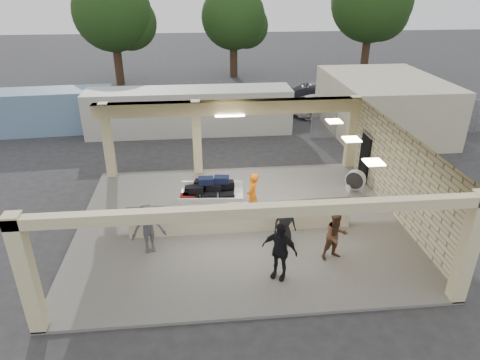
{
  "coord_description": "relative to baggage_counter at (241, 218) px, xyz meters",
  "views": [
    {
      "loc": [
        -1.36,
        -13.83,
        8.54
      ],
      "look_at": [
        0.11,
        1.0,
        1.38
      ],
      "focal_mm": 32.0,
      "sensor_mm": 36.0,
      "label": 1
    }
  ],
  "objects": [
    {
      "name": "container_white",
      "position": [
        -1.9,
        11.33,
        0.71
      ],
      "size": [
        11.93,
        2.41,
        2.58
      ],
      "primitive_type": "cube",
      "rotation": [
        0.0,
        0.0,
        0.0
      ],
      "color": "beige",
      "rests_on": "ground"
    },
    {
      "name": "fence",
      "position": [
        11.0,
        9.5,
        0.47
      ],
      "size": [
        12.06,
        0.06,
        2.03
      ],
      "color": "gray",
      "rests_on": "ground"
    },
    {
      "name": "tree_right",
      "position": [
        14.32,
        25.66,
        5.63
      ],
      "size": [
        7.2,
        7.0,
        10.0
      ],
      "color": "#382619",
      "rests_on": "ground"
    },
    {
      "name": "baggage_counter",
      "position": [
        0.0,
        0.0,
        0.0
      ],
      "size": [
        8.2,
        0.58,
        0.98
      ],
      "color": "beige",
      "rests_on": "pavilion"
    },
    {
      "name": "passenger_b",
      "position": [
        0.88,
        -2.83,
        0.48
      ],
      "size": [
        1.18,
        0.94,
        1.93
      ],
      "primitive_type": "imported",
      "rotation": [
        0.0,
        0.0,
        -0.55
      ],
      "color": "black",
      "rests_on": "pavilion"
    },
    {
      "name": "tree_left",
      "position": [
        -7.68,
        24.66,
        5.0
      ],
      "size": [
        6.6,
        6.3,
        9.0
      ],
      "color": "#382619",
      "rests_on": "ground"
    },
    {
      "name": "passenger_c",
      "position": [
        -3.18,
        -1.1,
        0.4
      ],
      "size": [
        1.2,
        0.61,
        1.77
      ],
      "primitive_type": "imported",
      "rotation": [
        0.0,
        0.0,
        0.19
      ],
      "color": "#48484D",
      "rests_on": "pavilion"
    },
    {
      "name": "tree_mid",
      "position": [
        2.32,
        26.66,
        4.38
      ],
      "size": [
        6.0,
        5.6,
        8.0
      ],
      "color": "#382619",
      "rests_on": "ground"
    },
    {
      "name": "car_white_a",
      "position": [
        6.83,
        14.28,
        0.06
      ],
      "size": [
        4.97,
        3.62,
        1.29
      ],
      "primitive_type": "imported",
      "rotation": [
        0.0,
        0.0,
        1.94
      ],
      "color": "white",
      "rests_on": "ground"
    },
    {
      "name": "passenger_a",
      "position": [
        2.87,
        -2.06,
        0.35
      ],
      "size": [
        0.87,
        0.52,
        1.67
      ],
      "primitive_type": "imported",
      "rotation": [
        0.0,
        0.0,
        0.21
      ],
      "color": "brown",
      "rests_on": "pavilion"
    },
    {
      "name": "luggage_cart",
      "position": [
        -1.07,
        1.49,
        0.28
      ],
      "size": [
        2.58,
        1.73,
        1.43
      ],
      "rotation": [
        0.0,
        0.0,
        -0.09
      ],
      "color": "silver",
      "rests_on": "pavilion"
    },
    {
      "name": "passenger_d",
      "position": [
        1.4,
        -1.03,
        0.31
      ],
      "size": [
        0.81,
        0.41,
        1.59
      ],
      "primitive_type": "imported",
      "rotation": [
        0.0,
        0.0,
        0.12
      ],
      "color": "black",
      "rests_on": "pavilion"
    },
    {
      "name": "drum_fan",
      "position": [
        5.21,
        2.62,
        0.01
      ],
      "size": [
        0.84,
        0.73,
        0.94
      ],
      "rotation": [
        0.0,
        0.0,
        -0.65
      ],
      "color": "silver",
      "rests_on": "pavilion"
    },
    {
      "name": "ground",
      "position": [
        0.0,
        0.5,
        -0.59
      ],
      "size": [
        120.0,
        120.0,
        0.0
      ],
      "primitive_type": "plane",
      "color": "#28282B",
      "rests_on": "ground"
    },
    {
      "name": "pavilion",
      "position": [
        0.21,
        1.16,
        0.76
      ],
      "size": [
        12.01,
        10.0,
        3.55
      ],
      "color": "slate",
      "rests_on": "ground"
    },
    {
      "name": "container_blue",
      "position": [
        -11.33,
        12.24,
        0.65
      ],
      "size": [
        9.69,
        3.0,
        2.48
      ],
      "primitive_type": "cube",
      "rotation": [
        0.0,
        0.0,
        0.07
      ],
      "color": "#668BA4",
      "rests_on": "ground"
    },
    {
      "name": "adjacent_building",
      "position": [
        9.5,
        10.5,
        1.01
      ],
      "size": [
        6.0,
        8.0,
        3.2
      ],
      "primitive_type": "cube",
      "color": "beige",
      "rests_on": "ground"
    },
    {
      "name": "baggage_handler",
      "position": [
        0.52,
        0.8,
        0.44
      ],
      "size": [
        0.64,
        0.77,
        1.85
      ],
      "primitive_type": "imported",
      "rotation": [
        0.0,
        0.0,
        4.24
      ],
      "color": "orange",
      "rests_on": "pavilion"
    },
    {
      "name": "car_white_b",
      "position": [
        12.7,
        14.76,
        0.1
      ],
      "size": [
        4.54,
        2.16,
        1.38
      ],
      "primitive_type": "imported",
      "rotation": [
        0.0,
        0.0,
        1.45
      ],
      "color": "white",
      "rests_on": "ground"
    },
    {
      "name": "car_dark",
      "position": [
        7.12,
        16.02,
        0.19
      ],
      "size": [
        4.87,
        2.56,
        1.54
      ],
      "primitive_type": "imported",
      "rotation": [
        0.0,
        0.0,
        1.36
      ],
      "color": "black",
      "rests_on": "ground"
    }
  ]
}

